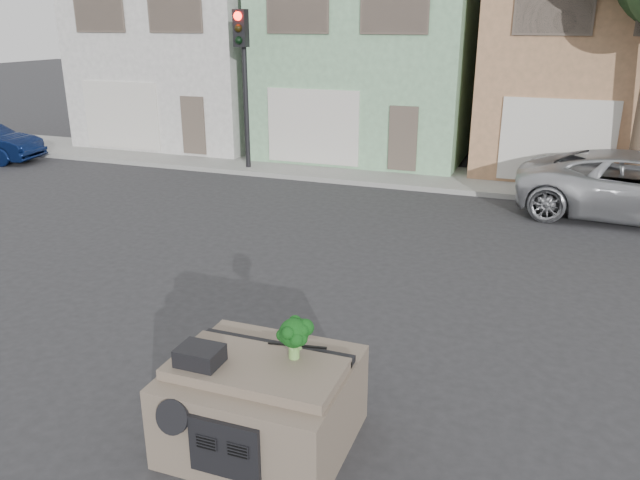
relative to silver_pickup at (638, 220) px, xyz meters
The scene contains 11 objects.
ground_plane 9.63m from the silver_pickup, 121.68° to the right, with size 120.00×120.00×0.00m, color #303033.
sidewalk 5.56m from the silver_pickup, 155.50° to the left, with size 40.00×3.00×0.15m, color gray.
townhouse_white 17.66m from the silver_pickup, 158.56° to the left, with size 7.20×8.20×7.55m, color beige.
townhouse_mint 11.28m from the silver_pickup, 143.62° to the left, with size 7.20×8.20×7.55m, color #83B689.
townhouse_tan 7.42m from the silver_pickup, 99.52° to the left, with size 7.20×8.20×7.55m, color #AD7E58.
silver_pickup is the anchor object (origin of this frame).
traffic_signal 11.91m from the silver_pickup, behind, with size 0.40×0.40×5.10m, color black.
car_dashboard 12.30m from the silver_pickup, 114.31° to the right, with size 2.00×1.80×1.12m, color #6F6050.
instrument_hump 12.91m from the silver_pickup, 116.02° to the right, with size 0.48×0.38×0.20m, color black.
wiper_arm 11.88m from the silver_pickup, 113.83° to the right, with size 0.70×0.03×0.02m, color black.
broccoli 12.11m from the silver_pickup, 113.05° to the right, with size 0.40×0.40×0.49m, color #0D3A0F.
Camera 1 is at (2.77, -8.56, 4.70)m, focal length 35.00 mm.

